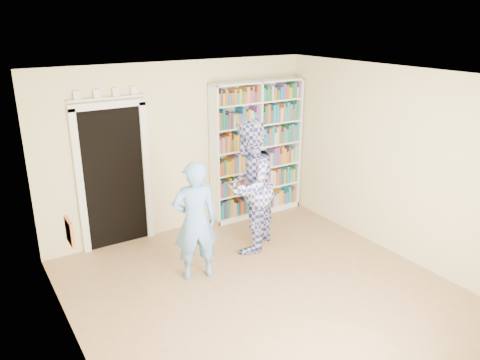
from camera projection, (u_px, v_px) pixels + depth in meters
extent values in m
plane|color=#936B47|center=(271.00, 298.00, 5.82)|extent=(5.00, 5.00, 0.00)
plane|color=white|center=(277.00, 79.00, 4.93)|extent=(5.00, 5.00, 0.00)
plane|color=beige|center=(181.00, 148.00, 7.38)|extent=(4.50, 0.00, 4.50)
plane|color=beige|center=(73.00, 246.00, 4.25)|extent=(0.00, 5.00, 5.00)
plane|color=beige|center=(405.00, 166.00, 6.51)|extent=(0.00, 5.00, 5.00)
cube|color=white|center=(257.00, 150.00, 7.98)|extent=(1.70, 0.32, 2.33)
cube|color=white|center=(257.00, 150.00, 7.98)|extent=(0.03, 0.32, 2.33)
cube|color=black|center=(114.00, 179.00, 6.91)|extent=(0.90, 0.03, 2.10)
cube|color=white|center=(80.00, 185.00, 6.65)|extent=(0.10, 0.06, 2.20)
cube|color=white|center=(147.00, 173.00, 7.15)|extent=(0.10, 0.06, 2.20)
cube|color=white|center=(108.00, 105.00, 6.54)|extent=(1.10, 0.06, 0.10)
cube|color=white|center=(107.00, 98.00, 6.49)|extent=(1.10, 0.08, 0.02)
cube|color=maroon|center=(70.00, 232.00, 4.40)|extent=(0.03, 0.25, 0.25)
imported|color=#639ADD|center=(195.00, 221.00, 6.05)|extent=(0.67, 0.53, 1.62)
imported|color=navy|center=(248.00, 186.00, 6.78)|extent=(1.22, 1.18, 1.98)
cube|color=white|center=(261.00, 189.00, 6.66)|extent=(0.21, 0.02, 0.29)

